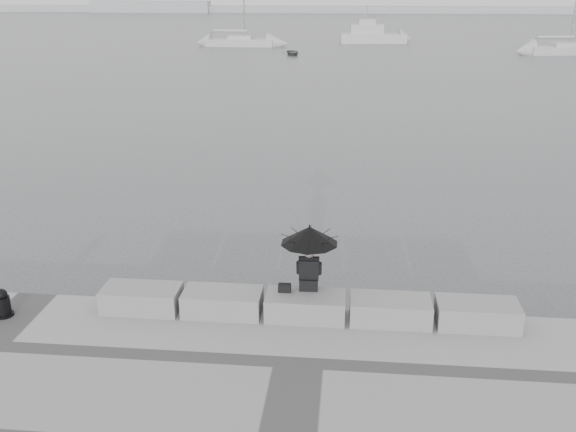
# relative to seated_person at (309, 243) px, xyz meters

# --- Properties ---
(ground) EXTENTS (360.00, 360.00, 0.00)m
(ground) POSITION_rel_seated_person_xyz_m (-0.04, 0.13, -2.01)
(ground) COLOR #434648
(ground) RESTS_ON ground
(stone_block_far_left) EXTENTS (1.60, 0.80, 0.50)m
(stone_block_far_left) POSITION_rel_seated_person_xyz_m (-3.44, -0.32, -1.26)
(stone_block_far_left) COLOR gray
(stone_block_far_left) RESTS_ON promenade
(stone_block_left) EXTENTS (1.60, 0.80, 0.50)m
(stone_block_left) POSITION_rel_seated_person_xyz_m (-1.74, -0.32, -1.26)
(stone_block_left) COLOR gray
(stone_block_left) RESTS_ON promenade
(stone_block_centre) EXTENTS (1.60, 0.80, 0.50)m
(stone_block_centre) POSITION_rel_seated_person_xyz_m (-0.04, -0.32, -1.26)
(stone_block_centre) COLOR gray
(stone_block_centre) RESTS_ON promenade
(stone_block_right) EXTENTS (1.60, 0.80, 0.50)m
(stone_block_right) POSITION_rel_seated_person_xyz_m (1.66, -0.32, -1.26)
(stone_block_right) COLOR gray
(stone_block_right) RESTS_ON promenade
(stone_block_far_right) EXTENTS (1.60, 0.80, 0.50)m
(stone_block_far_right) POSITION_rel_seated_person_xyz_m (3.36, -0.32, -1.26)
(stone_block_far_right) COLOR gray
(stone_block_far_right) RESTS_ON promenade
(seated_person) EXTENTS (1.17, 1.17, 1.39)m
(seated_person) POSITION_rel_seated_person_xyz_m (0.00, 0.00, 0.00)
(seated_person) COLOR black
(seated_person) RESTS_ON stone_block_centre
(bag) EXTENTS (0.26, 0.15, 0.17)m
(bag) POSITION_rel_seated_person_xyz_m (-0.48, -0.20, -0.92)
(bag) COLOR black
(bag) RESTS_ON stone_block_centre
(mooring_bollard) EXTENTS (0.38, 0.38, 0.61)m
(mooring_bollard) POSITION_rel_seated_person_xyz_m (-6.16, -0.87, -1.25)
(mooring_bollard) COLOR black
(mooring_bollard) RESTS_ON promenade
(distant_landmass) EXTENTS (180.00, 8.00, 2.80)m
(distant_landmass) POSITION_rel_seated_person_xyz_m (-8.18, 154.64, -1.11)
(distant_landmass) COLOR #AFB2B5
(distant_landmass) RESTS_ON ground
(sailboat_left) EXTENTS (7.86, 2.65, 12.90)m
(sailboat_left) POSITION_rel_seated_person_xyz_m (-12.29, 64.04, -1.48)
(sailboat_left) COLOR silver
(sailboat_left) RESTS_ON ground
(sailboat_right) EXTENTS (7.98, 3.77, 12.90)m
(sailboat_right) POSITION_rel_seated_person_xyz_m (22.40, 58.30, -1.48)
(sailboat_right) COLOR silver
(sailboat_right) RESTS_ON ground
(motor_cruiser) EXTENTS (8.11, 3.35, 4.50)m
(motor_cruiser) POSITION_rel_seated_person_xyz_m (3.11, 69.87, -1.11)
(motor_cruiser) COLOR silver
(motor_cruiser) RESTS_ON ground
(dinghy) EXTENTS (2.96, 1.87, 0.46)m
(dinghy) POSITION_rel_seated_person_xyz_m (-5.43, 55.13, -1.77)
(dinghy) COLOR slate
(dinghy) RESTS_ON ground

